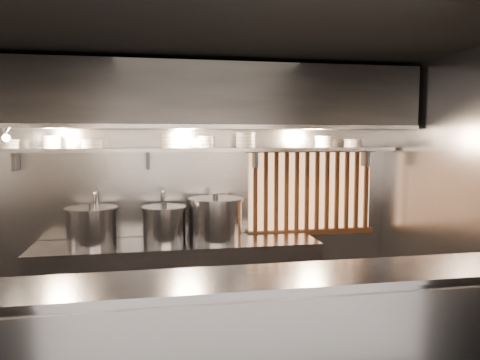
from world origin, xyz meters
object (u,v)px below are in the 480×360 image
object	(u,v)px
stock_pot_left	(92,226)
stock_pot_mid	(216,219)
heat_lamp	(3,132)
pendant_bulb	(195,142)
stock_pot_right	(164,224)

from	to	relation	value
stock_pot_left	stock_pot_mid	size ratio (longest dim) A/B	0.98
heat_lamp	pendant_bulb	distance (m)	1.83
pendant_bulb	stock_pot_left	distance (m)	1.38
pendant_bulb	heat_lamp	bearing A→B (deg)	-169.00
pendant_bulb	stock_pot_left	world-z (taller)	pendant_bulb
stock_pot_left	heat_lamp	bearing A→B (deg)	-155.54
heat_lamp	stock_pot_right	distance (m)	1.78
heat_lamp	stock_pot_left	world-z (taller)	heat_lamp
stock_pot_left	pendant_bulb	bearing A→B (deg)	1.25
pendant_bulb	stock_pot_mid	world-z (taller)	pendant_bulb
heat_lamp	stock_pot_left	xyz separation A→B (m)	(0.72, 0.33, -0.97)
pendant_bulb	stock_pot_right	size ratio (longest dim) A/B	0.37
stock_pot_mid	pendant_bulb	bearing A→B (deg)	170.41
stock_pot_left	stock_pot_right	xyz separation A→B (m)	(0.74, -0.01, -0.00)
stock_pot_left	stock_pot_mid	distance (m)	1.29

